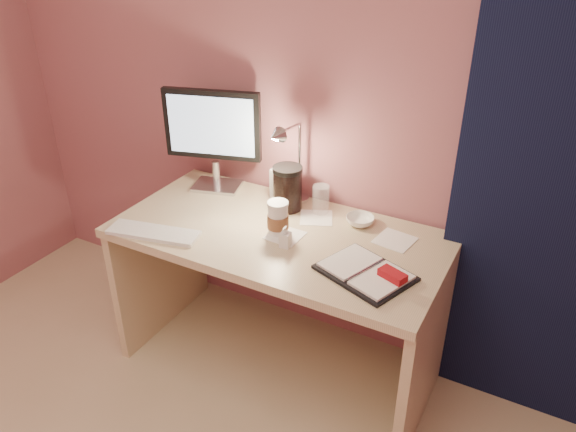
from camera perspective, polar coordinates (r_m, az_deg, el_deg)
The scene contains 15 objects.
room at distance 2.23m, azimuth 25.31°, elevation 5.18°, with size 3.50×3.50×3.50m.
desk at distance 2.53m, azimuth -0.08°, elevation -5.28°, with size 1.40×0.70×0.73m.
monitor at distance 2.64m, azimuth -7.63°, elevation 8.56°, with size 0.45×0.22×0.49m.
keyboard at distance 2.40m, azimuth -13.49°, elevation -1.65°, with size 0.39×0.12×0.02m, color white.
planner at distance 2.11m, azimuth 8.07°, elevation -5.68°, with size 0.39×0.34×0.05m.
paper_a at distance 2.33m, azimuth -0.30°, elevation -1.99°, with size 0.14×0.14×0.00m, color white.
paper_b at distance 2.34m, azimuth 10.80°, elevation -2.43°, with size 0.15×0.15×0.00m, color white.
paper_c at distance 2.46m, azimuth 2.89°, elevation -0.18°, with size 0.14×0.14×0.00m, color white.
coffee_cup at distance 2.32m, azimuth -1.03°, elevation -0.28°, with size 0.09×0.09×0.15m.
clear_cup at distance 2.48m, azimuth 3.34°, elevation 1.69°, with size 0.07×0.07×0.13m, color white.
bowl at distance 2.42m, azimuth 7.33°, elevation -0.46°, with size 0.12×0.12×0.04m, color white.
lotion_bottle at distance 2.24m, azimuth -0.28°, elevation -2.12°, with size 0.04×0.04×0.09m, color silver.
dark_jar at distance 2.50m, azimuth -0.04°, elevation 2.64°, with size 0.13×0.13×0.18m, color black.
product_box at distance 2.58m, azimuth -0.40°, elevation 3.17°, with size 0.11×0.08×0.16m, color silver.
desk_lamp at distance 2.42m, azimuth 0.53°, elevation 5.85°, with size 0.12×0.25×0.40m.
Camera 1 is at (1.00, -0.39, 1.93)m, focal length 35.00 mm.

